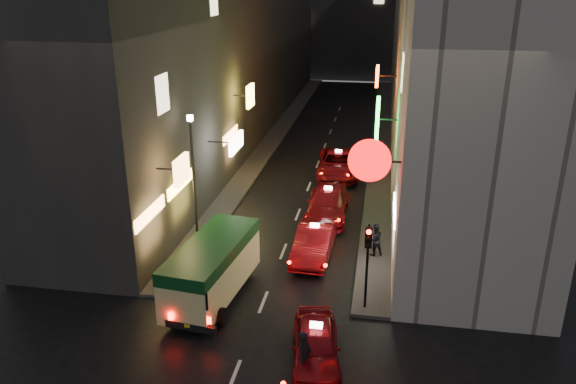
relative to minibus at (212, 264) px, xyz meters
The scene contains 13 objects.
building_left 27.24m from the minibus, 103.18° to the left, with size 7.66×52.00×18.00m.
building_right 28.40m from the minibus, 68.55° to the left, with size 7.90×52.00×18.00m.
sidewalk_left 25.65m from the minibus, 94.99° to the left, with size 1.50×52.00×0.15m, color #464441.
sidewalk_right 26.32m from the minibus, 76.18° to the left, with size 1.50×52.00×0.15m, color #464441.
minibus is the anchor object (origin of this frame).
taxi_near 5.66m from the minibus, 36.23° to the right, with size 2.73×5.18×1.74m.
taxi_second 5.59m from the minibus, 50.57° to the left, with size 2.46×5.51×1.89m.
taxi_third 9.81m from the minibus, 68.14° to the left, with size 2.39×5.66×1.96m.
taxi_far 16.35m from the minibus, 77.26° to the left, with size 2.70×5.87×1.99m.
pedestrian_crossing 6.05m from the minibus, 44.84° to the right, with size 0.65×0.42×1.97m, color black.
pedestrian_sidewalk 7.79m from the minibus, 36.36° to the left, with size 0.66×0.41×1.74m, color black.
traffic_light 6.13m from the minibus, ahead, with size 0.26×0.43×3.50m.
lamp_post 5.47m from the minibus, 115.73° to the left, with size 0.28×0.28×6.22m.
Camera 1 is at (4.23, -10.35, 12.04)m, focal length 35.00 mm.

